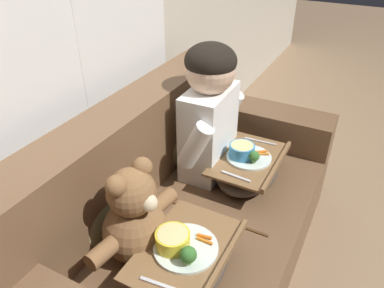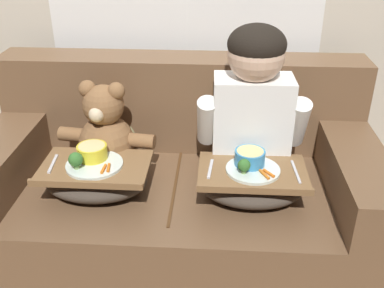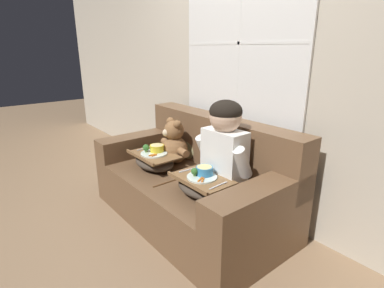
{
  "view_description": "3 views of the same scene",
  "coord_description": "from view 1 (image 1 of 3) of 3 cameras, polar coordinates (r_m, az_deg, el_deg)",
  "views": [
    {
      "loc": [
        -1.14,
        -0.58,
        1.56
      ],
      "look_at": [
        0.14,
        0.09,
        0.66
      ],
      "focal_mm": 35.0,
      "sensor_mm": 36.0,
      "label": 1
    },
    {
      "loc": [
        0.18,
        -1.69,
        1.48
      ],
      "look_at": [
        0.07,
        0.02,
        0.57
      ],
      "focal_mm": 42.0,
      "sensor_mm": 36.0,
      "label": 2
    },
    {
      "loc": [
        1.81,
        -1.42,
        1.43
      ],
      "look_at": [
        -0.1,
        0.12,
        0.63
      ],
      "focal_mm": 28.0,
      "sensor_mm": 36.0,
      "label": 3
    }
  ],
  "objects": [
    {
      "name": "lap_tray_child",
      "position": [
        1.88,
        8.48,
        -3.59
      ],
      "size": [
        0.44,
        0.3,
        0.21
      ],
      "color": "#473D33",
      "rests_on": "child_figure"
    },
    {
      "name": "teddy_bear",
      "position": [
        1.44,
        -8.6,
        -11.42
      ],
      "size": [
        0.45,
        0.32,
        0.42
      ],
      "color": "brown",
      "rests_on": "couch"
    },
    {
      "name": "couch",
      "position": [
        1.81,
        -1.49,
        -11.55
      ],
      "size": [
        1.73,
        0.91,
        0.86
      ],
      "color": "brown",
      "rests_on": "ground_plane"
    },
    {
      "name": "lap_tray_teddy",
      "position": [
        1.43,
        -0.99,
        -17.2
      ],
      "size": [
        0.45,
        0.3,
        0.22
      ],
      "color": "#473D33",
      "rests_on": "teddy_bear"
    },
    {
      "name": "throw_pillow_behind_teddy",
      "position": [
        1.55,
        -14.37,
        -9.53
      ],
      "size": [
        0.32,
        0.15,
        0.33
      ],
      "color": "#898456",
      "rests_on": "couch"
    },
    {
      "name": "ground_plane",
      "position": [
        2.02,
        0.41,
        -18.58
      ],
      "size": [
        14.0,
        14.0,
        0.0
      ],
      "primitive_type": "plane",
      "color": "#8E7051"
    },
    {
      "name": "throw_pillow_behind_child",
      "position": [
        1.97,
        -2.36,
        1.4
      ],
      "size": [
        0.33,
        0.16,
        0.34
      ],
      "color": "tan",
      "rests_on": "couch"
    },
    {
      "name": "child_figure",
      "position": [
        1.79,
        2.71,
        5.87
      ],
      "size": [
        0.48,
        0.24,
        0.67
      ],
      "color": "white",
      "rests_on": "couch"
    }
  ]
}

